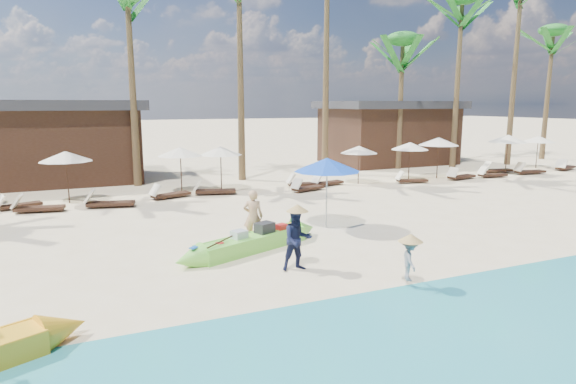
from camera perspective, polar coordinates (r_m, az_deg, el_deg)
name	(u,v)px	position (r m, az deg, el deg)	size (l,w,h in m)	color
ground	(325,258)	(13.16, 4.45, -7.85)	(240.00, 240.00, 0.00)	beige
wet_sand_strip	(457,341)	(9.36, 19.35, -16.28)	(240.00, 4.50, 0.01)	tan
green_canoe	(253,242)	(13.82, -4.19, -5.89)	(5.44, 2.44, 0.73)	#77E244
tourist	(253,216)	(14.42, -4.16, -2.90)	(0.59, 0.39, 1.61)	tan
vendor_green	(297,240)	(12.03, 1.10, -5.68)	(0.76, 0.59, 1.57)	#141938
vendor_yellow	(410,260)	(11.27, 14.23, -7.78)	(0.62, 0.36, 0.96)	gray
blue_umbrella	(327,165)	(15.92, 4.65, 3.24)	(2.20, 2.20, 2.37)	#99999E
lounger_3_right	(17,204)	(21.94, -29.47, -1.28)	(1.70, 1.02, 0.55)	#321E14
resort_parasol_4	(66,156)	(21.99, -24.85, 3.86)	(2.13, 2.13, 2.19)	#321E14
lounger_4_left	(36,207)	(20.89, -27.72, -1.59)	(1.92, 0.86, 0.63)	#321E14
lounger_4_right	(107,202)	(20.68, -20.64, -1.14)	(2.01, 1.00, 0.65)	#321E14
resort_parasol_5	(180,152)	(22.88, -12.65, 4.70)	(2.09, 2.09, 2.15)	#321E14
lounger_5_left	(168,194)	(21.85, -13.99, -0.22)	(1.89, 1.09, 0.61)	#321E14
resort_parasol_6	(221,151)	(23.20, -8.00, 4.86)	(2.07, 2.07, 2.13)	#321E14
lounger_6_left	(213,190)	(22.37, -8.93, 0.24)	(2.01, 1.06, 0.65)	#321E14
lounger_6_right	(304,183)	(24.09, 1.88, 1.08)	(1.99, 0.94, 0.65)	#321E14
resort_parasol_7	(359,150)	(25.19, 8.41, 4.99)	(1.93, 1.93, 1.99)	#321E14
lounger_7_left	(306,187)	(22.96, 2.16, 0.57)	(1.82, 1.01, 0.59)	#321E14
lounger_7_right	(326,182)	(24.55, 4.52, 1.19)	(1.84, 0.88, 0.60)	#321E14
resort_parasol_8	(410,146)	(26.86, 14.25, 5.30)	(2.02, 2.02, 2.08)	#321E14
lounger_8_left	(410,180)	(26.14, 14.26, 1.44)	(1.75, 0.91, 0.57)	#321E14
resort_parasol_9	(439,141)	(28.05, 17.42, 5.75)	(2.23, 2.23, 2.30)	#321E14
lounger_9_left	(460,176)	(28.17, 19.72, 1.82)	(1.93, 0.90, 0.63)	#321E14
lounger_9_right	(491,174)	(29.61, 22.92, 1.97)	(1.77, 0.73, 0.58)	#321E14
resort_parasol_10	(508,139)	(31.26, 24.63, 5.77)	(2.27, 2.27, 2.33)	#321E14
lounger_10_left	(496,169)	(31.71, 23.41, 2.47)	(1.96, 0.90, 0.64)	#321E14
lounger_10_right	(528,171)	(31.91, 26.60, 2.28)	(1.96, 0.82, 0.65)	#321E14
resort_parasol_11	(538,139)	(35.06, 27.54, 5.58)	(2.03, 2.03, 2.09)	#321E14
lounger_11_left	(565,167)	(34.97, 29.98, 2.61)	(2.03, 1.19, 0.66)	#321E14
palm_3	(128,10)	(25.84, -18.44, 19.83)	(2.08, 2.08, 10.52)	brown
palm_6	(402,56)	(31.80, 13.40, 15.42)	(2.08, 2.08, 8.51)	brown
palm_7	(461,25)	(33.73, 19.82, 18.13)	(2.08, 2.08, 11.08)	brown
palm_8	(520,10)	(36.82, 25.77, 18.89)	(2.08, 2.08, 12.70)	brown
palm_9	(552,49)	(41.37, 28.81, 14.62)	(2.08, 2.08, 9.82)	brown
pavilion_west	(37,141)	(28.71, -27.56, 5.38)	(10.80, 6.60, 4.30)	#321E14
pavilion_east	(387,132)	(34.82, 11.69, 7.03)	(8.80, 6.60, 4.30)	#321E14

